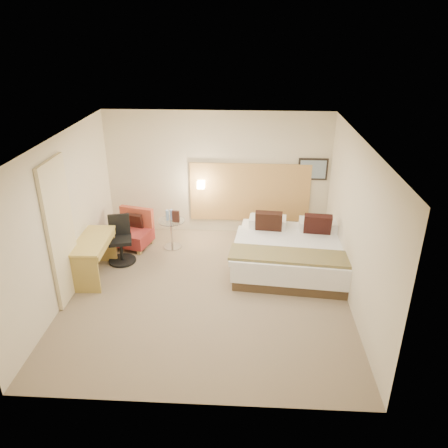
# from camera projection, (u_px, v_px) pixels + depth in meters

# --- Properties ---
(floor) EXTENTS (4.80, 5.00, 0.02)m
(floor) POSITION_uv_depth(u_px,v_px,m) (208.00, 292.00, 7.69)
(floor) COLOR #7D6B54
(floor) RESTS_ON ground
(ceiling) EXTENTS (4.80, 5.00, 0.02)m
(ceiling) POSITION_uv_depth(u_px,v_px,m) (205.00, 140.00, 6.55)
(ceiling) COLOR white
(ceiling) RESTS_ON floor
(wall_back) EXTENTS (4.80, 0.02, 2.70)m
(wall_back) POSITION_uv_depth(u_px,v_px,m) (218.00, 174.00, 9.40)
(wall_back) COLOR beige
(wall_back) RESTS_ON floor
(wall_front) EXTENTS (4.80, 0.02, 2.70)m
(wall_front) POSITION_uv_depth(u_px,v_px,m) (186.00, 315.00, 4.85)
(wall_front) COLOR beige
(wall_front) RESTS_ON floor
(wall_left) EXTENTS (0.02, 5.00, 2.70)m
(wall_left) POSITION_uv_depth(u_px,v_px,m) (63.00, 219.00, 7.25)
(wall_left) COLOR beige
(wall_left) RESTS_ON floor
(wall_right) EXTENTS (0.02, 5.00, 2.70)m
(wall_right) POSITION_uv_depth(u_px,v_px,m) (356.00, 225.00, 7.00)
(wall_right) COLOR beige
(wall_right) RESTS_ON floor
(headboard_panel) EXTENTS (2.60, 0.04, 1.30)m
(headboard_panel) POSITION_uv_depth(u_px,v_px,m) (250.00, 192.00, 9.49)
(headboard_panel) COLOR tan
(headboard_panel) RESTS_ON wall_back
(art_frame) EXTENTS (0.62, 0.03, 0.47)m
(art_frame) POSITION_uv_depth(u_px,v_px,m) (313.00, 169.00, 9.20)
(art_frame) COLOR black
(art_frame) RESTS_ON wall_back
(art_canvas) EXTENTS (0.54, 0.01, 0.39)m
(art_canvas) POSITION_uv_depth(u_px,v_px,m) (313.00, 169.00, 9.19)
(art_canvas) COLOR #778FA5
(art_canvas) RESTS_ON wall_back
(lamp_arm) EXTENTS (0.02, 0.12, 0.02)m
(lamp_arm) POSITION_uv_depth(u_px,v_px,m) (201.00, 184.00, 9.42)
(lamp_arm) COLOR white
(lamp_arm) RESTS_ON wall_back
(lamp_shade) EXTENTS (0.15, 0.15, 0.15)m
(lamp_shade) POSITION_uv_depth(u_px,v_px,m) (201.00, 185.00, 9.37)
(lamp_shade) COLOR #FFEDC6
(lamp_shade) RESTS_ON wall_back
(curtain) EXTENTS (0.06, 0.90, 2.42)m
(curtain) POSITION_uv_depth(u_px,v_px,m) (61.00, 232.00, 7.07)
(curtain) COLOR beige
(curtain) RESTS_ON wall_left
(bottle_a) EXTENTS (0.08, 0.08, 0.22)m
(bottle_a) POSITION_uv_depth(u_px,v_px,m) (167.00, 215.00, 8.93)
(bottle_a) COLOR #97BBEA
(bottle_a) RESTS_ON side_table
(bottle_b) EXTENTS (0.08, 0.08, 0.22)m
(bottle_b) POSITION_uv_depth(u_px,v_px,m) (171.00, 215.00, 8.95)
(bottle_b) COLOR #9BB2F0
(bottle_b) RESTS_ON side_table
(menu_folder) EXTENTS (0.15, 0.08, 0.24)m
(menu_folder) POSITION_uv_depth(u_px,v_px,m) (176.00, 216.00, 8.84)
(menu_folder) COLOR #391C17
(menu_folder) RESTS_ON side_table
(bed) EXTENTS (2.30, 2.26, 1.04)m
(bed) POSITION_uv_depth(u_px,v_px,m) (291.00, 251.00, 8.33)
(bed) COLOR #473523
(bed) RESTS_ON floor
(lounge_chair) EXTENTS (0.88, 0.82, 0.79)m
(lounge_chair) POSITION_uv_depth(u_px,v_px,m) (133.00, 232.00, 9.17)
(lounge_chair) COLOR tan
(lounge_chair) RESTS_ON floor
(side_table) EXTENTS (0.63, 0.63, 0.62)m
(side_table) POSITION_uv_depth(u_px,v_px,m) (172.00, 232.00, 9.07)
(side_table) COLOR silver
(side_table) RESTS_ON floor
(desk) EXTENTS (0.60, 1.23, 0.76)m
(desk) POSITION_uv_depth(u_px,v_px,m) (94.00, 247.00, 7.92)
(desk) COLOR gold
(desk) RESTS_ON floor
(desk_chair) EXTENTS (0.64, 0.64, 0.94)m
(desk_chair) POSITION_uv_depth(u_px,v_px,m) (121.00, 243.00, 8.53)
(desk_chair) COLOR black
(desk_chair) RESTS_ON floor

